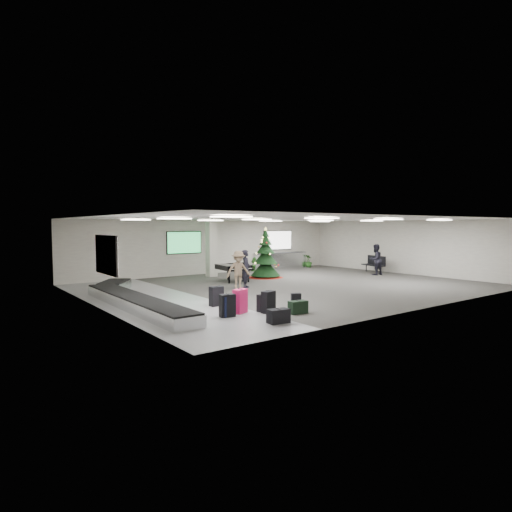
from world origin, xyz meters
TOP-DOWN VIEW (x-y plane):
  - ground at (0.00, 0.00)m, footprint 18.00×18.00m
  - room_envelope at (-0.38, 0.67)m, footprint 18.02×14.02m
  - baggage_carousel at (-7.84, -0.08)m, footprint 2.28×9.71m
  - service_counter at (5.00, 6.65)m, footprint 4.05×0.65m
  - suitcase_0 at (-4.81, -4.36)m, footprint 0.51×0.35m
  - suitcase_1 at (-4.83, -4.08)m, footprint 0.40×0.25m
  - pink_suitcase at (-5.56, -3.83)m, footprint 0.58×0.46m
  - suitcase_3 at (-4.71, -2.72)m, footprint 0.46×0.40m
  - navy_suitcase at (-6.20, -4.03)m, footprint 0.46×0.33m
  - suitcase_5 at (-6.21, -4.06)m, footprint 0.51×0.32m
  - green_duffel at (-4.07, -4.99)m, footprint 0.65×0.38m
  - suitcase_7 at (-3.40, -4.15)m, footprint 0.39×0.31m
  - suitcase_8 at (-5.52, -2.29)m, footprint 0.49×0.30m
  - black_duffel at (-5.48, -5.69)m, footprint 0.68×0.44m
  - christmas_tree at (1.12, 3.35)m, footprint 1.97×1.97m
  - grand_piano at (-1.22, 3.00)m, footprint 1.60×1.95m
  - bench at (8.09, 1.39)m, footprint 0.91×1.71m
  - traveler_a at (-2.06, 0.74)m, footprint 0.75×0.75m
  - traveler_b at (-2.61, 0.55)m, footprint 1.26×0.92m
  - traveler_bench at (7.02, 0.47)m, footprint 0.92×0.75m
  - potted_plant_left at (2.59, 6.50)m, footprint 0.60×0.63m
  - potted_plant_right at (7.13, 6.19)m, footprint 0.53×0.53m

SIDE VIEW (x-z plane):
  - ground at x=0.00m, z-range 0.00..0.00m
  - green_duffel at x=-4.07m, z-range -0.01..0.42m
  - black_duffel at x=-5.48m, z-range -0.01..0.43m
  - baggage_carousel at x=-7.84m, z-range 0.00..0.43m
  - suitcase_7 at x=-3.40m, z-range -0.01..0.50m
  - suitcase_1 at x=-4.83m, z-range -0.01..0.60m
  - suitcase_3 at x=-4.71m, z-range -0.01..0.61m
  - navy_suitcase at x=-6.20m, z-range -0.01..0.66m
  - suitcase_8 at x=-5.52m, z-range -0.01..0.72m
  - suitcase_5 at x=-6.21m, z-range -0.01..0.73m
  - suitcase_0 at x=-4.81m, z-range -0.01..0.74m
  - pink_suitcase at x=-5.56m, z-range -0.01..0.80m
  - potted_plant_right at x=7.13m, z-range 0.00..0.87m
  - potted_plant_left at x=2.59m, z-range 0.00..0.89m
  - service_counter at x=5.00m, z-range 0.01..1.09m
  - bench at x=8.09m, z-range 0.07..1.10m
  - grand_piano at x=-1.22m, z-range 0.22..1.24m
  - traveler_b at x=-2.61m, z-range 0.00..1.74m
  - traveler_a at x=-2.06m, z-range 0.00..1.75m
  - traveler_bench at x=7.02m, z-range 0.00..1.80m
  - christmas_tree at x=1.12m, z-range -0.44..2.37m
  - room_envelope at x=-0.38m, z-range 0.73..3.94m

